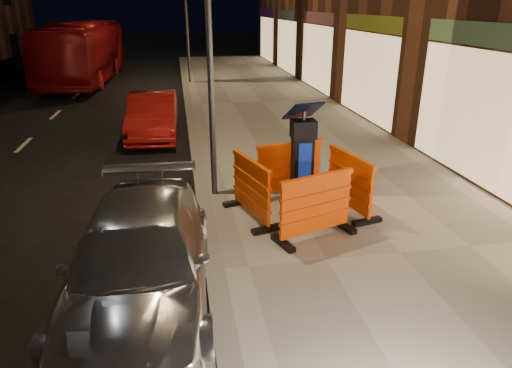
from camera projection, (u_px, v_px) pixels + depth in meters
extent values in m
plane|color=black|center=(215.00, 278.00, 6.96)|extent=(120.00, 120.00, 0.00)
cube|color=gray|center=(400.00, 257.00, 7.40)|extent=(6.00, 60.00, 0.15)
cube|color=slate|center=(215.00, 274.00, 6.93)|extent=(0.30, 60.00, 0.15)
cube|color=black|center=(302.00, 163.00, 8.38)|extent=(0.79, 0.79, 2.04)
cube|color=#FF4C06|center=(316.00, 207.00, 7.67)|extent=(1.58, 1.06, 1.14)
cube|color=#FF4C06|center=(289.00, 169.00, 9.41)|extent=(1.55, 0.89, 1.14)
cube|color=#FF4C06|center=(251.00, 189.00, 8.40)|extent=(1.00, 1.57, 1.14)
cube|color=#FF4C06|center=(349.00, 183.00, 8.69)|extent=(0.91, 1.56, 1.14)
imported|color=#B3B3B8|center=(144.00, 303.00, 6.38)|extent=(2.06, 4.70, 1.34)
imported|color=maroon|center=(155.00, 136.00, 14.39)|extent=(1.50, 4.08, 1.33)
imported|color=maroon|center=(88.00, 81.00, 24.55)|extent=(2.95, 11.08, 3.06)
cylinder|color=#3F3F44|center=(209.00, 46.00, 8.59)|extent=(0.12, 0.12, 6.00)
cylinder|color=#3F3F44|center=(187.00, 20.00, 22.33)|extent=(0.12, 0.12, 6.00)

